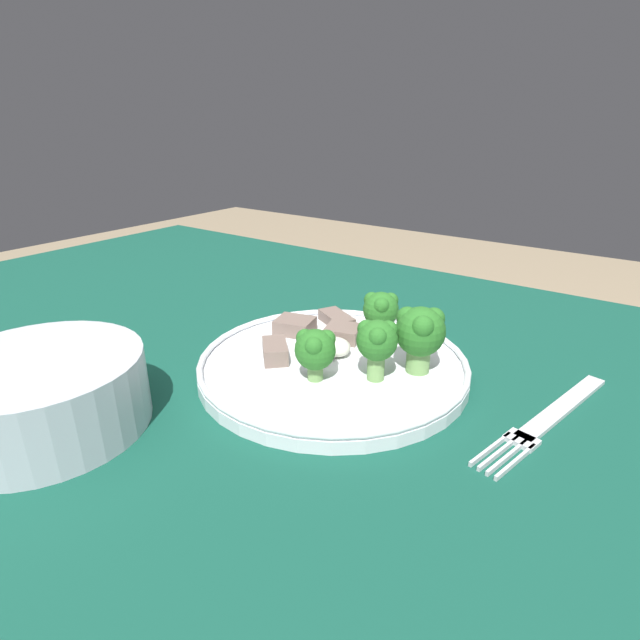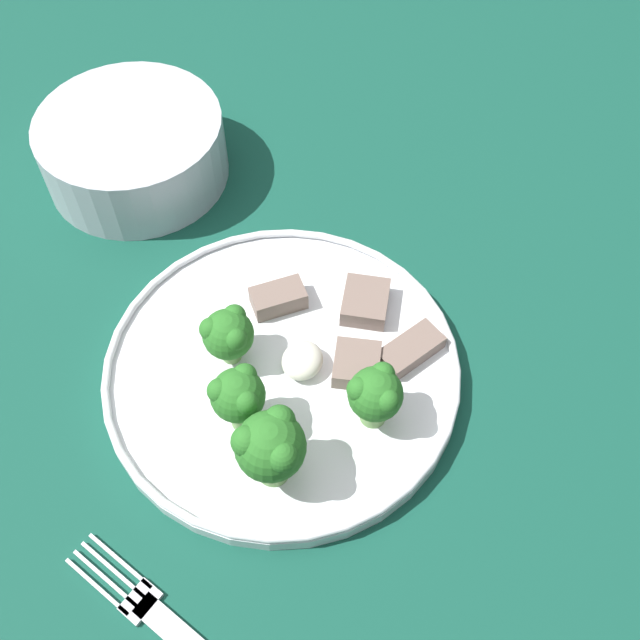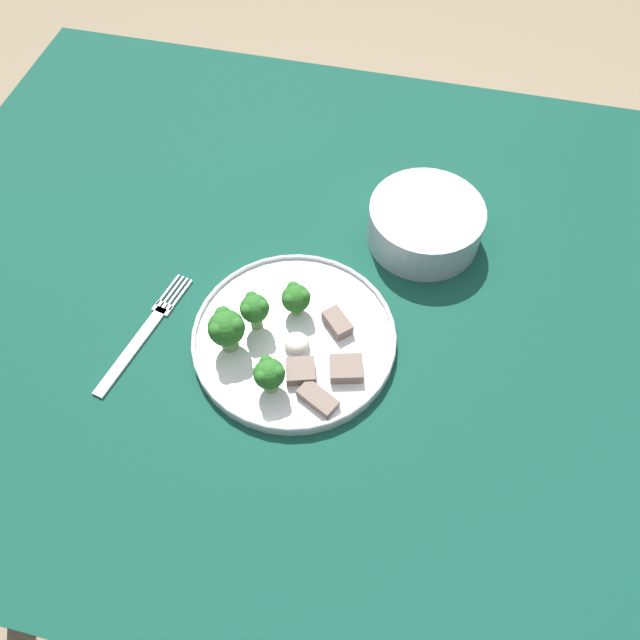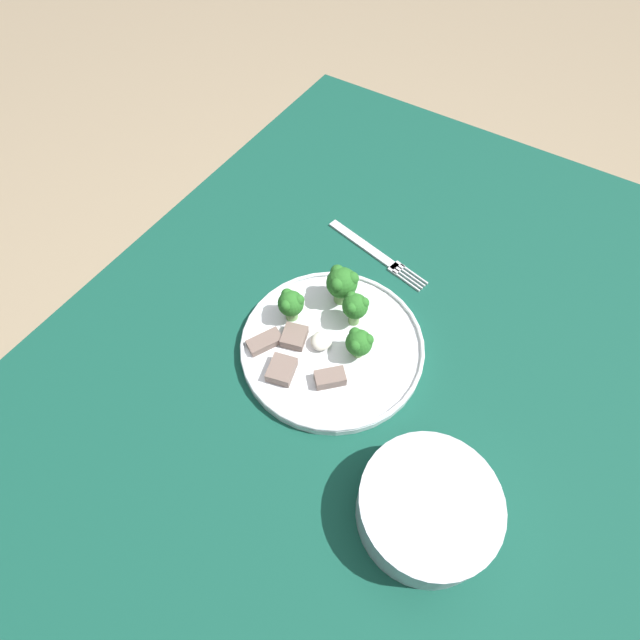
{
  "view_description": "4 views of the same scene",
  "coord_description": "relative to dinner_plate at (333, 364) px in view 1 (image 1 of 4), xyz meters",
  "views": [
    {
      "loc": [
        -0.3,
        0.27,
        0.99
      ],
      "look_at": [
        -0.04,
        -0.08,
        0.81
      ],
      "focal_mm": 28.0,
      "sensor_mm": 36.0,
      "label": 1
    },
    {
      "loc": [
        -0.29,
        -0.23,
        1.24
      ],
      "look_at": [
        -0.02,
        -0.11,
        0.8
      ],
      "focal_mm": 42.0,
      "sensor_mm": 36.0,
      "label": 2
    },
    {
      "loc": [
        0.08,
        -0.49,
        1.45
      ],
      "look_at": [
        -0.02,
        -0.07,
        0.79
      ],
      "focal_mm": 35.0,
      "sensor_mm": 36.0,
      "label": 3
    },
    {
      "loc": [
        0.27,
        0.09,
        1.38
      ],
      "look_at": [
        -0.06,
        -0.12,
        0.81
      ],
      "focal_mm": 28.0,
      "sensor_mm": 36.0,
      "label": 4
    }
  ],
  "objects": [
    {
      "name": "table",
      "position": [
        0.05,
        0.09,
        -0.11
      ],
      "size": [
        1.31,
        0.96,
        0.76
      ],
      "color": "#114738",
      "rests_on": "ground_plane"
    },
    {
      "name": "dinner_plate",
      "position": [
        0.0,
        0.0,
        0.0
      ],
      "size": [
        0.26,
        0.26,
        0.02
      ],
      "color": "white",
      "rests_on": "table"
    },
    {
      "name": "fork",
      "position": [
        -0.19,
        -0.04,
        -0.01
      ],
      "size": [
        0.06,
        0.2,
        0.0
      ],
      "color": "silver",
      "rests_on": "table"
    },
    {
      "name": "cream_bowl",
      "position": [
        0.14,
        0.21,
        0.02
      ],
      "size": [
        0.16,
        0.16,
        0.06
      ],
      "color": "#B7BCC6",
      "rests_on": "table"
    },
    {
      "name": "broccoli_floret_near_rim_left",
      "position": [
        -0.05,
        0.01,
        0.04
      ],
      "size": [
        0.04,
        0.04,
        0.06
      ],
      "color": "#709E56",
      "rests_on": "dinner_plate"
    },
    {
      "name": "broccoli_floret_center_left",
      "position": [
        -0.08,
        -0.03,
        0.04
      ],
      "size": [
        0.05,
        0.05,
        0.06
      ],
      "color": "#709E56",
      "rests_on": "dinner_plate"
    },
    {
      "name": "broccoli_floret_back_left",
      "position": [
        -0.01,
        -0.08,
        0.04
      ],
      "size": [
        0.04,
        0.04,
        0.05
      ],
      "color": "#709E56",
      "rests_on": "dinner_plate"
    },
    {
      "name": "broccoli_floret_front_left",
      "position": [
        -0.01,
        0.04,
        0.03
      ],
      "size": [
        0.04,
        0.04,
        0.05
      ],
      "color": "#709E56",
      "rests_on": "dinner_plate"
    },
    {
      "name": "meat_slice_front_slice",
      "position": [
        0.02,
        -0.05,
        0.01
      ],
      "size": [
        0.04,
        0.04,
        0.01
      ],
      "color": "#756056",
      "rests_on": "dinner_plate"
    },
    {
      "name": "meat_slice_middle_slice",
      "position": [
        0.08,
        -0.03,
        0.01
      ],
      "size": [
        0.05,
        0.04,
        0.02
      ],
      "color": "#756056",
      "rests_on": "dinner_plate"
    },
    {
      "name": "meat_slice_rear_slice",
      "position": [
        0.05,
        0.03,
        0.01
      ],
      "size": [
        0.05,
        0.05,
        0.02
      ],
      "color": "#756056",
      "rests_on": "dinner_plate"
    },
    {
      "name": "meat_slice_edge_slice",
      "position": [
        0.05,
        -0.08,
        0.01
      ],
      "size": [
        0.05,
        0.04,
        0.01
      ],
      "color": "#756056",
      "rests_on": "dinner_plate"
    },
    {
      "name": "sauce_dollop",
      "position": [
        0.01,
        -0.01,
        0.01
      ],
      "size": [
        0.03,
        0.03,
        0.02
      ],
      "color": "silver",
      "rests_on": "dinner_plate"
    }
  ]
}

